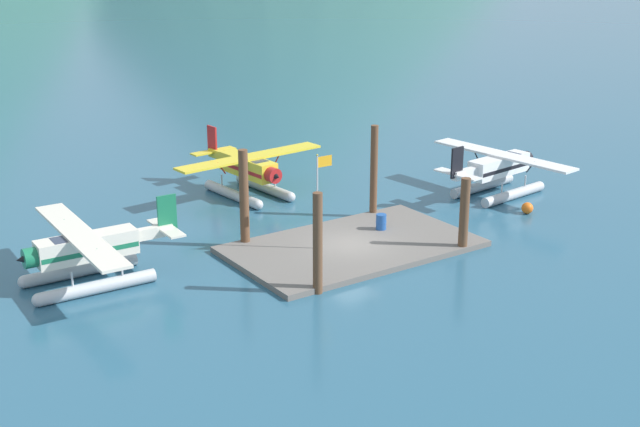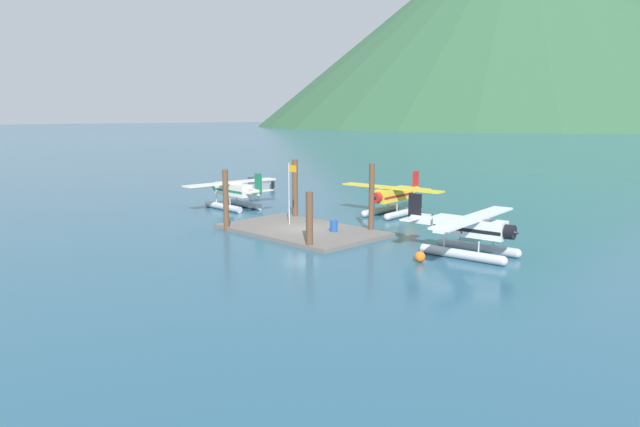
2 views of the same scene
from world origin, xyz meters
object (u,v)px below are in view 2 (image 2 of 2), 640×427
at_px(fuel_drum, 334,226).
at_px(seaplane_white_stbd_fwd, 470,232).
at_px(seaplane_yellow_bow_centre, 392,198).
at_px(flagpole, 290,186).
at_px(mooring_buoy, 420,257).
at_px(boat_grey_open_west, 255,185).
at_px(seaplane_cream_port_fwd, 233,193).

bearing_deg(fuel_drum, seaplane_white_stbd_fwd, 8.94).
bearing_deg(fuel_drum, seaplane_yellow_bow_centre, 103.23).
bearing_deg(flagpole, fuel_drum, 6.24).
bearing_deg(flagpole, mooring_buoy, -6.36).
relative_size(fuel_drum, boat_grey_open_west, 0.20).
xyz_separation_m(fuel_drum, boat_grey_open_west, (-26.98, 13.67, -0.25)).
height_order(seaplane_yellow_bow_centre, boat_grey_open_west, seaplane_yellow_bow_centre).
relative_size(flagpole, seaplane_white_stbd_fwd, 0.49).
distance_m(seaplane_yellow_bow_centre, seaplane_white_stbd_fwd, 16.07).
bearing_deg(fuel_drum, flagpole, -173.76).
bearing_deg(mooring_buoy, seaplane_yellow_bow_centre, 133.64).
distance_m(fuel_drum, boat_grey_open_west, 30.25).
bearing_deg(flagpole, boat_grey_open_west, 147.76).
bearing_deg(boat_grey_open_west, seaplane_white_stbd_fwd, -17.52).
relative_size(seaplane_cream_port_fwd, seaplane_yellow_bow_centre, 1.00).
distance_m(flagpole, boat_grey_open_west, 26.73).
bearing_deg(seaplane_white_stbd_fwd, seaplane_cream_port_fwd, 178.84).
distance_m(flagpole, seaplane_cream_port_fwd, 12.10).
distance_m(mooring_buoy, seaplane_yellow_bow_centre, 17.54).
xyz_separation_m(mooring_buoy, seaplane_yellow_bow_centre, (-12.08, 12.66, 1.23)).
relative_size(flagpole, seaplane_yellow_bow_centre, 0.49).
relative_size(fuel_drum, mooring_buoy, 1.25).
relative_size(flagpole, mooring_buoy, 7.32).
bearing_deg(flagpole, seaplane_cream_port_fwd, 166.64).
xyz_separation_m(mooring_buoy, boat_grey_open_west, (-36.57, 15.74, 0.14)).
relative_size(flagpole, boat_grey_open_west, 1.18).
xyz_separation_m(flagpole, mooring_buoy, (14.10, -1.57, -3.20)).
height_order(fuel_drum, seaplane_cream_port_fwd, seaplane_cream_port_fwd).
height_order(seaplane_cream_port_fwd, seaplane_yellow_bow_centre, same).
height_order(mooring_buoy, seaplane_yellow_bow_centre, seaplane_yellow_bow_centre).
relative_size(seaplane_yellow_bow_centre, boat_grey_open_west, 2.40).
distance_m(seaplane_yellow_bow_centre, boat_grey_open_west, 24.71).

